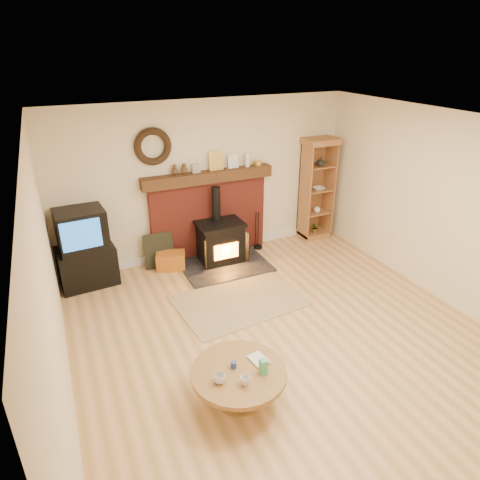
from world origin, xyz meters
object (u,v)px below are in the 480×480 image
coffee_table (239,377)px  curio_cabinet (316,189)px  wood_stove (221,244)px

coffee_table → curio_cabinet: bearing=47.1°
wood_stove → curio_cabinet: size_ratio=0.75×
curio_cabinet → coffee_table: size_ratio=1.93×
wood_stove → coffee_table: 3.11m
curio_cabinet → coffee_table: curio_cabinet is taller
curio_cabinet → coffee_table: 4.45m
wood_stove → coffee_table: size_ratio=1.45×
curio_cabinet → wood_stove: bearing=-172.0°
curio_cabinet → coffee_table: (-3.00, -3.22, -0.60)m
wood_stove → coffee_table: wood_stove is taller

